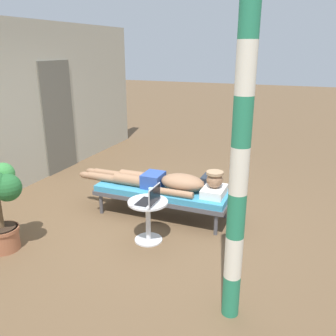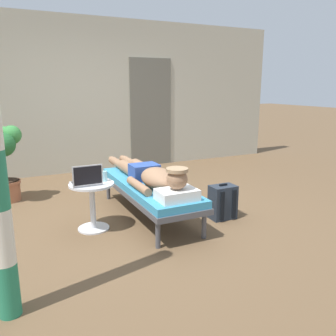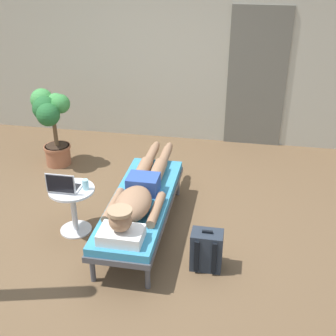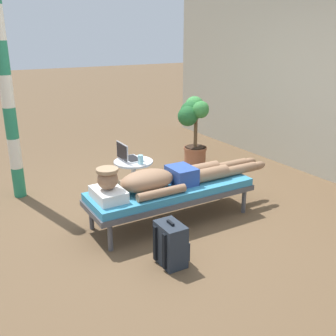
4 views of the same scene
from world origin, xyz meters
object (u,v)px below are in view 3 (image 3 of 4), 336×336
laptop (63,186)px  drink_glass (86,184)px  side_table (73,203)px  backpack (207,250)px  potted_plant (51,118)px  lounge_chair (141,204)px  person_reclining (139,193)px

laptop → drink_glass: size_ratio=2.81×
side_table → backpack: (1.46, -0.34, -0.16)m
drink_glass → potted_plant: bearing=124.8°
lounge_chair → potted_plant: size_ratio=1.78×
backpack → potted_plant: bearing=142.0°
lounge_chair → backpack: (0.75, -0.45, -0.15)m
lounge_chair → side_table: size_ratio=3.59×
lounge_chair → drink_glass: drink_glass is taller
lounge_chair → drink_glass: (-0.56, -0.09, 0.23)m
drink_glass → backpack: (1.31, -0.36, -0.38)m
backpack → person_reclining: bearing=152.6°
lounge_chair → laptop: (-0.77, -0.16, 0.24)m
backpack → potted_plant: (-2.31, 1.80, 0.49)m
person_reclining → laptop: 0.78m
person_reclining → backpack: 0.90m
potted_plant → backpack: bearing=-38.0°
backpack → side_table: bearing=166.9°
potted_plant → drink_glass: bearing=-55.2°
person_reclining → potted_plant: 2.11m
person_reclining → backpack: bearing=-27.4°
lounge_chair → drink_glass: bearing=-171.2°
laptop → drink_glass: bearing=19.9°
laptop → potted_plant: potted_plant is taller
laptop → potted_plant: 1.71m
person_reclining → laptop: size_ratio=7.00×
potted_plant → laptop: bearing=-62.5°
potted_plant → person_reclining: bearing=-42.2°
potted_plant → lounge_chair: bearing=-40.9°
backpack → potted_plant: potted_plant is taller
person_reclining → lounge_chair: bearing=90.0°
lounge_chair → drink_glass: size_ratio=17.03×
side_table → drink_glass: 0.27m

